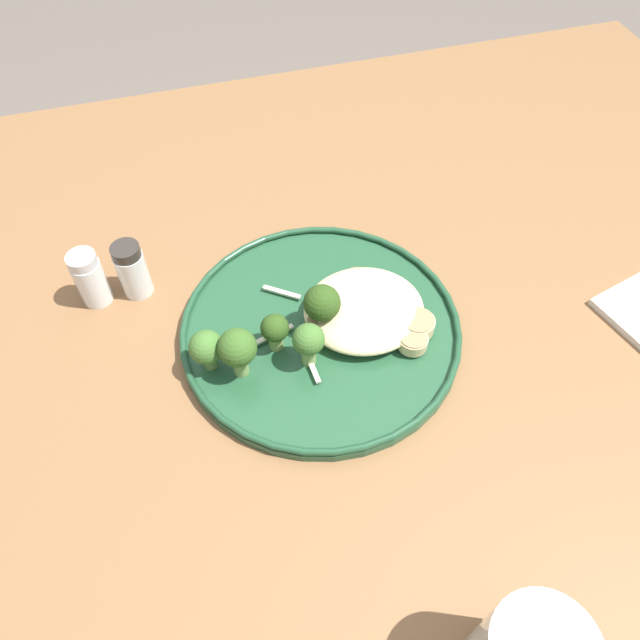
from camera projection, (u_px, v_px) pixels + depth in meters
ground at (309, 554)px, 1.22m from camera, size 6.00×6.00×0.00m
wooden_dining_table at (302, 379)px, 0.70m from camera, size 1.40×1.00×0.74m
dinner_plate at (320, 327)px, 0.63m from camera, size 0.29×0.29×0.02m
noodle_bed at (365, 312)px, 0.62m from camera, size 0.13×0.11×0.03m
seared_scallop_large_seared at (366, 308)px, 0.63m from camera, size 0.03×0.03×0.02m
seared_scallop_left_edge at (357, 281)px, 0.65m from camera, size 0.03×0.03×0.01m
seared_scallop_half_hidden at (417, 325)px, 0.62m from camera, size 0.03×0.03×0.02m
seared_scallop_center_golden at (413, 341)px, 0.60m from camera, size 0.03×0.03×0.02m
seared_scallop_tiny_bay at (382, 289)px, 0.65m from camera, size 0.03×0.03×0.02m
seared_scallop_rear_pale at (320, 326)px, 0.61m from camera, size 0.03×0.03×0.02m
broccoli_floret_beside_noodles at (238, 349)px, 0.57m from camera, size 0.04×0.04×0.06m
broccoli_floret_center_pile at (275, 330)px, 0.59m from camera, size 0.03×0.03×0.04m
broccoli_floret_left_leaning at (322, 305)px, 0.60m from camera, size 0.04×0.04×0.06m
broccoli_floret_right_tilted at (310, 341)px, 0.58m from camera, size 0.03×0.03×0.05m
broccoli_floret_split_head at (207, 348)px, 0.58m from camera, size 0.03×0.03×0.05m
onion_sliver_long_sliver at (310, 360)px, 0.60m from camera, size 0.01×0.05×0.00m
onion_sliver_pale_crescent at (268, 335)px, 0.62m from camera, size 0.06×0.02×0.00m
onion_sliver_short_strip at (282, 292)px, 0.65m from camera, size 0.04×0.03×0.00m
salt_shaker at (90, 278)px, 0.64m from camera, size 0.03×0.03×0.07m
pepper_shaker at (132, 270)px, 0.65m from camera, size 0.03×0.03×0.07m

